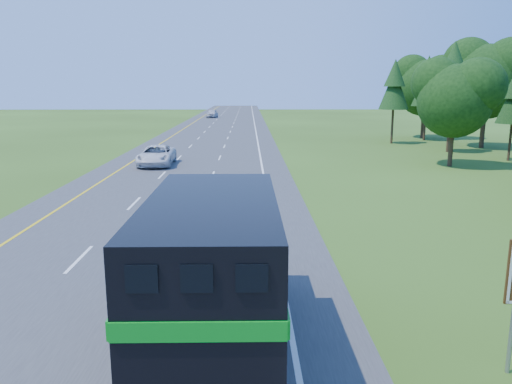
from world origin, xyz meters
TOP-DOWN VIEW (x-y plane):
  - road at (0.00, 50.00)m, footprint 15.00×260.00m
  - lane_markings at (0.00, 50.00)m, footprint 11.15×260.00m
  - horse_truck at (3.63, 13.34)m, footprint 2.83×8.80m
  - white_suv at (-3.05, 42.76)m, footprint 2.80×5.83m
  - far_car at (-3.21, 108.84)m, footprint 2.42×5.14m

SIDE VIEW (x-z plane):
  - road at x=0.00m, z-range 0.00..0.04m
  - lane_markings at x=0.00m, z-range 0.04..0.05m
  - white_suv at x=-3.05m, z-range 0.04..1.64m
  - far_car at x=-3.21m, z-range 0.04..1.74m
  - horse_truck at x=3.63m, z-range 0.18..4.06m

